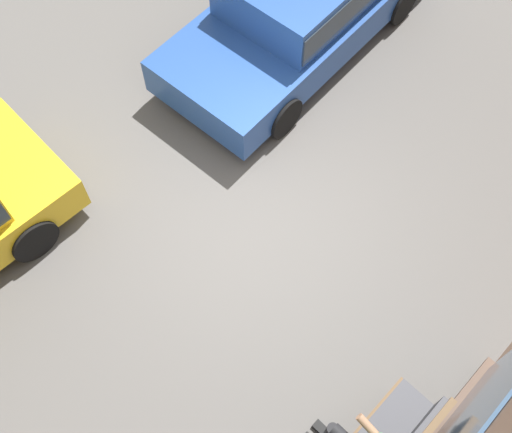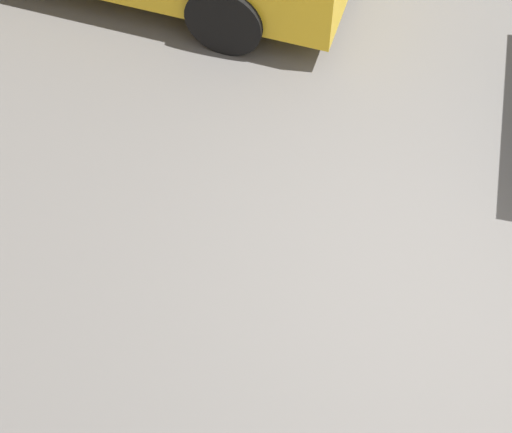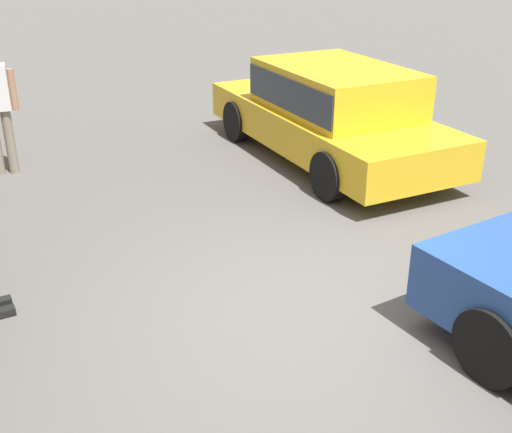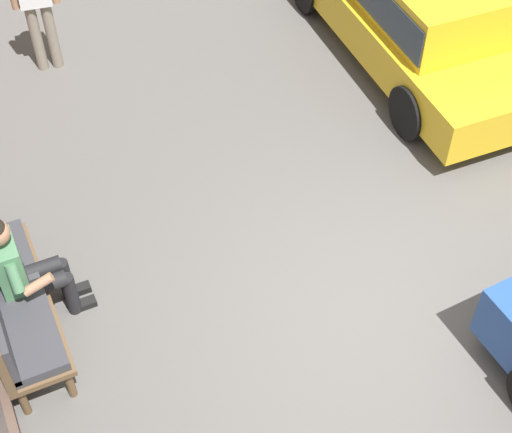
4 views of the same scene
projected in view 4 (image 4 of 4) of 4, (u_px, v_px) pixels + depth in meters
name	position (u px, v px, depth m)	size (l,w,h in m)	color
ground_plane	(369.00, 328.00, 7.07)	(60.00, 60.00, 0.00)	#565451
bench	(3.00, 297.00, 6.62)	(1.76, 0.55, 0.98)	brown
person_on_phone	(22.00, 267.00, 6.66)	(0.73, 0.74, 1.32)	black
parked_car_mid	(422.00, 2.00, 9.28)	(4.40, 1.96, 1.36)	gold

